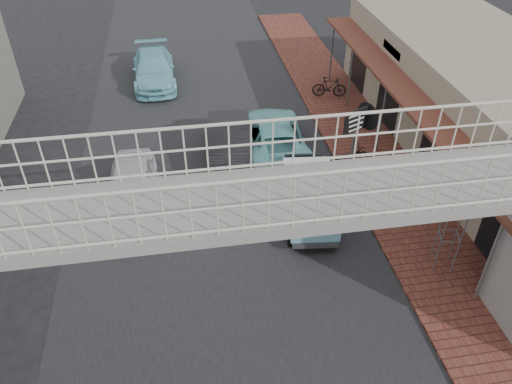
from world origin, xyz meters
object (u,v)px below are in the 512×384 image
object	(u,v)px
angkot_far	(154,69)
dark_sedan	(229,145)
angkot_van	(310,194)
motorcycle_far	(329,87)
white_hatchback	(132,187)
motorcycle_near	(349,158)
angkot_curb	(273,136)
street_clock	(459,203)
arrow_sign	(371,116)

from	to	relation	value
angkot_far	dark_sedan	bearing A→B (deg)	-72.42
angkot_van	motorcycle_far	distance (m)	9.46
dark_sedan	angkot_van	xyz separation A→B (m)	(2.21, -3.98, 0.32)
white_hatchback	motorcycle_near	xyz separation A→B (m)	(8.12, 0.83, -0.16)
dark_sedan	angkot_far	xyz separation A→B (m)	(-2.89, 8.14, -0.05)
angkot_far	motorcycle_near	size ratio (longest dim) A/B	2.86
dark_sedan	motorcycle_far	bearing A→B (deg)	47.18
dark_sedan	motorcycle_far	size ratio (longest dim) A/B	2.89
angkot_van	dark_sedan	bearing A→B (deg)	125.60
motorcycle_far	angkot_curb	bearing A→B (deg)	154.20
dark_sedan	motorcycle_far	xyz separation A→B (m)	(5.48, 4.88, -0.19)
angkot_van	motorcycle_near	xyz separation A→B (m)	(2.26, 2.69, -0.54)
dark_sedan	angkot_far	size ratio (longest dim) A/B	0.94
dark_sedan	street_clock	distance (m)	9.03
white_hatchback	angkot_van	xyz separation A→B (m)	(5.86, -1.86, 0.38)
white_hatchback	street_clock	xyz separation A→B (m)	(9.29, -4.73, 1.78)
dark_sedan	angkot_curb	size ratio (longest dim) A/B	0.90
angkot_far	arrow_sign	world-z (taller)	arrow_sign
angkot_van	street_clock	xyz separation A→B (m)	(3.43, -2.86, 1.40)
arrow_sign	motorcycle_near	bearing A→B (deg)	134.67
arrow_sign	street_clock	bearing A→B (deg)	-108.36
motorcycle_near	dark_sedan	bearing A→B (deg)	57.31
dark_sedan	arrow_sign	distance (m)	5.50
motorcycle_far	arrow_sign	world-z (taller)	arrow_sign
dark_sedan	angkot_van	distance (m)	4.56
angkot_curb	motorcycle_near	world-z (taller)	angkot_curb
dark_sedan	motorcycle_far	world-z (taller)	dark_sedan
dark_sedan	arrow_sign	world-z (taller)	arrow_sign
motorcycle_far	arrow_sign	size ratio (longest dim) A/B	0.57
white_hatchback	angkot_van	distance (m)	6.16
angkot_van	arrow_sign	bearing A→B (deg)	48.00
angkot_curb	dark_sedan	bearing A→B (deg)	16.65
angkot_curb	motorcycle_far	xyz separation A→B (m)	(3.62, 4.38, -0.14)
white_hatchback	angkot_curb	size ratio (longest dim) A/B	0.81
angkot_far	arrow_sign	distance (m)	12.59
street_clock	arrow_sign	xyz separation A→B (m)	(-0.61, 5.35, -0.06)
dark_sedan	angkot_van	size ratio (longest dim) A/B	1.28
dark_sedan	street_clock	world-z (taller)	street_clock
dark_sedan	street_clock	bearing A→B (deg)	-45.00
white_hatchback	arrow_sign	size ratio (longest dim) A/B	1.46
street_clock	arrow_sign	distance (m)	5.38
white_hatchback	angkot_van	world-z (taller)	angkot_van
dark_sedan	angkot_curb	world-z (taller)	dark_sedan
angkot_far	angkot_van	bearing A→B (deg)	-69.17
dark_sedan	motorcycle_near	size ratio (longest dim) A/B	2.68
angkot_curb	motorcycle_near	xyz separation A→B (m)	(2.61, -1.79, -0.17)
street_clock	arrow_sign	bearing A→B (deg)	114.22
angkot_far	street_clock	distance (m)	17.33
angkot_far	motorcycle_near	distance (m)	11.96
white_hatchback	motorcycle_far	bearing A→B (deg)	38.49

